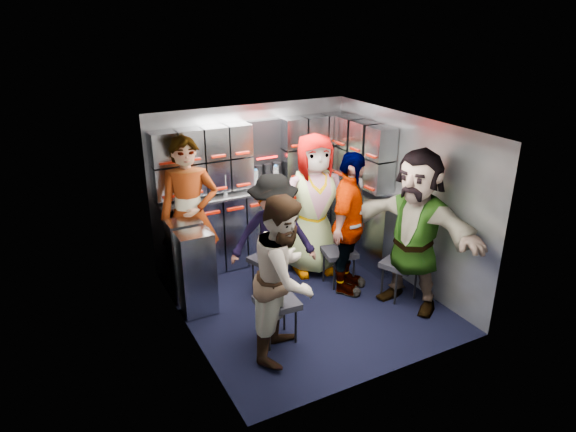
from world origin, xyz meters
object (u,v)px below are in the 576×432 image
jump_seat_center (306,239)px  jump_seat_mid_right (339,254)px  attendant_arc_d (349,224)px  attendant_arc_c (314,205)px  jump_seat_near_right (400,265)px  jump_seat_mid_left (267,261)px  attendant_standing (190,216)px  attendant_arc_a (285,277)px  attendant_arc_b (273,238)px  attendant_arc_e (415,230)px  jump_seat_near_left (277,305)px

jump_seat_center → jump_seat_mid_right: bearing=-80.2°
attendant_arc_d → jump_seat_center: bearing=56.2°
attendant_arc_c → jump_seat_center: bearing=102.7°
jump_seat_near_right → attendant_arc_d: size_ratio=0.30×
jump_seat_mid_left → jump_seat_mid_right: (0.86, -0.27, 0.01)m
jump_seat_mid_left → jump_seat_mid_right: size_ratio=1.02×
jump_seat_mid_right → attendant_standing: bearing=155.2°
attendant_standing → attendant_arc_a: size_ratio=1.14×
attendant_standing → attendant_arc_c: 1.56m
attendant_arc_c → jump_seat_mid_left: bearing=-153.6°
attendant_arc_b → attendant_arc_c: (0.75, 0.36, 0.15)m
jump_seat_mid_right → attendant_arc_c: bearing=103.6°
attendant_arc_a → attendant_arc_e: size_ratio=0.89×
attendant_arc_a → attendant_arc_c: size_ratio=0.91×
attendant_standing → attendant_arc_a: (0.41, -1.66, -0.12)m
attendant_standing → jump_seat_near_left: bearing=-55.8°
jump_seat_near_right → attendant_standing: bearing=146.9°
jump_seat_mid_left → attendant_arc_d: size_ratio=0.27×
jump_seat_mid_right → attendant_arc_c: attendant_arc_c is taller
jump_seat_near_left → jump_seat_mid_left: bearing=69.8°
attendant_standing → attendant_arc_a: 1.71m
jump_seat_near_right → attendant_arc_a: attendant_arc_a is taller
attendant_arc_a → attendant_arc_e: bearing=-42.1°
jump_seat_mid_left → attendant_standing: (-0.78, 0.49, 0.56)m
attendant_standing → jump_seat_near_right: bearing=-14.5°
jump_seat_center → attendant_arc_c: attendant_arc_c is taller
attendant_arc_a → jump_seat_near_left: bearing=44.2°
attendant_arc_a → attendant_standing: bearing=58.1°
jump_seat_center → jump_seat_near_right: (0.57, -1.25, 0.04)m
jump_seat_mid_right → attendant_arc_d: 0.50m
attendant_arc_c → attendant_arc_e: attendant_arc_e is taller
jump_seat_mid_left → attendant_arc_a: (-0.36, -1.17, 0.44)m
jump_seat_near_right → attendant_arc_b: attendant_arc_b is taller
attendant_arc_b → attendant_arc_a: bearing=-89.1°
jump_seat_near_left → attendant_arc_e: 1.77m
attendant_arc_c → attendant_arc_d: bearing=-67.5°
jump_seat_center → jump_seat_mid_right: size_ratio=0.94×
jump_seat_near_left → attendant_arc_b: 0.95m
jump_seat_mid_right → attendant_standing: 1.89m
jump_seat_mid_right → attendant_arc_d: bearing=-90.0°
jump_seat_mid_right → attendant_arc_a: 1.58m
attendant_arc_a → jump_seat_center: bearing=8.1°
attendant_arc_a → jump_seat_near_right: bearing=-36.1°
attendant_arc_a → attendant_arc_d: (1.23, 0.72, 0.04)m
attendant_arc_c → attendant_standing: bearing=-178.5°
jump_seat_near_right → attendant_arc_e: 0.55m
jump_seat_center → jump_seat_mid_right: jump_seat_mid_right is taller
jump_seat_near_left → attendant_arc_c: bearing=46.4°
jump_seat_near_left → attendant_standing: attendant_standing is taller
attendant_arc_b → attendant_arc_d: 0.91m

